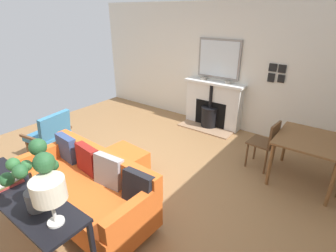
# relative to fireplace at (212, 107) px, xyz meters

# --- Properties ---
(ground_plane) EXTENTS (5.86, 6.38, 0.01)m
(ground_plane) POSITION_rel_fireplace_xyz_m (2.70, -0.15, -0.46)
(ground_plane) COLOR olive
(wall_left) EXTENTS (0.12, 6.38, 2.61)m
(wall_left) POSITION_rel_fireplace_xyz_m (-0.23, -0.15, 0.85)
(wall_left) COLOR silver
(wall_left) RESTS_ON ground
(fireplace) EXTENTS (0.65, 1.35, 1.02)m
(fireplace) POSITION_rel_fireplace_xyz_m (0.00, 0.00, 0.00)
(fireplace) COLOR #9E7A5B
(fireplace) RESTS_ON ground
(mirror_over_mantel) EXTENTS (0.04, 0.96, 0.82)m
(mirror_over_mantel) POSITION_rel_fireplace_xyz_m (-0.14, -0.00, 1.03)
(mirror_over_mantel) COLOR gray
(mantel_bowl_near) EXTENTS (0.15, 0.15, 0.05)m
(mantel_bowl_near) POSITION_rel_fireplace_xyz_m (-0.05, -0.29, 0.59)
(mantel_bowl_near) COLOR #9E9384
(mantel_bowl_near) RESTS_ON fireplace
(mantel_bowl_far) EXTENTS (0.11, 0.11, 0.06)m
(mantel_bowl_far) POSITION_rel_fireplace_xyz_m (-0.05, 0.29, 0.60)
(mantel_bowl_far) COLOR #9E9384
(mantel_bowl_far) RESTS_ON fireplace
(sofa) EXTENTS (0.88, 1.93, 0.83)m
(sofa) POSITION_rel_fireplace_xyz_m (3.43, 0.06, -0.09)
(sofa) COLOR #B2B2B7
(sofa) RESTS_ON ground
(ottoman) EXTENTS (0.60, 0.70, 0.39)m
(ottoman) POSITION_rel_fireplace_xyz_m (2.56, -0.21, -0.21)
(ottoman) COLOR #B2B2B7
(ottoman) RESTS_ON ground
(armchair_accent) EXTENTS (0.75, 0.68, 0.83)m
(armchair_accent) POSITION_rel_fireplace_xyz_m (2.91, -1.66, 0.01)
(armchair_accent) COLOR brown
(armchair_accent) RESTS_ON ground
(console_table) EXTENTS (0.43, 1.72, 0.78)m
(console_table) POSITION_rel_fireplace_xyz_m (4.18, 0.06, 0.24)
(console_table) COLOR black
(console_table) RESTS_ON ground
(table_lamp_far_end) EXTENTS (0.27, 0.27, 0.44)m
(table_lamp_far_end) POSITION_rel_fireplace_xyz_m (4.18, 0.70, 0.65)
(table_lamp_far_end) COLOR white
(table_lamp_far_end) RESTS_ON console_table
(potted_plant) EXTENTS (0.43, 0.53, 0.61)m
(potted_plant) POSITION_rel_fireplace_xyz_m (4.15, 0.43, 0.69)
(potted_plant) COLOR #4C4C51
(potted_plant) RESTS_ON console_table
(book_stack) EXTENTS (0.28, 0.20, 0.07)m
(book_stack) POSITION_rel_fireplace_xyz_m (4.18, -0.18, 0.36)
(book_stack) COLOR #B23833
(book_stack) RESTS_ON console_table
(dining_table) EXTENTS (0.95, 0.89, 0.72)m
(dining_table) POSITION_rel_fireplace_xyz_m (1.05, 2.12, 0.18)
(dining_table) COLOR brown
(dining_table) RESTS_ON ground
(dining_chair_near_fireplace) EXTENTS (0.43, 0.43, 0.83)m
(dining_chair_near_fireplace) POSITION_rel_fireplace_xyz_m (1.05, 1.53, 0.05)
(dining_chair_near_fireplace) COLOR brown
(dining_chair_near_fireplace) RESTS_ON ground
(photo_gallery_row) EXTENTS (0.02, 0.32, 0.35)m
(photo_gallery_row) POSITION_rel_fireplace_xyz_m (-0.15, 1.20, 0.89)
(photo_gallery_row) COLOR black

